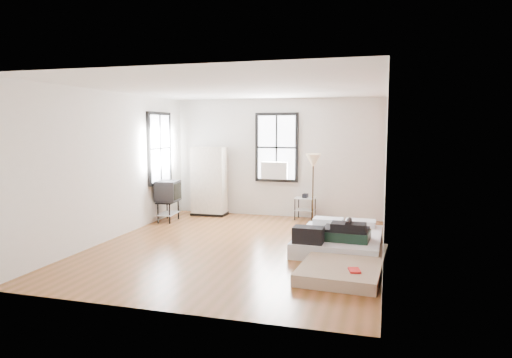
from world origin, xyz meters
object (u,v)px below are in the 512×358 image
(mattress_bare, at_px, (345,256))
(tv_stand, at_px, (168,193))
(wardrobe, at_px, (209,181))
(mattress_main, at_px, (339,239))
(floor_lamp, at_px, (313,164))
(side_table, at_px, (305,202))

(mattress_bare, relative_size, tv_stand, 2.37)
(mattress_bare, distance_m, wardrobe, 4.85)
(mattress_main, xyz_separation_m, floor_lamp, (-0.78, 2.03, 1.15))
(tv_stand, bearing_deg, side_table, 14.05)
(wardrobe, height_order, floor_lamp, wardrobe)
(wardrobe, xyz_separation_m, side_table, (2.34, 0.07, -0.42))
(mattress_bare, bearing_deg, wardrobe, 141.29)
(tv_stand, bearing_deg, floor_lamp, 7.07)
(mattress_bare, relative_size, floor_lamp, 1.42)
(side_table, bearing_deg, wardrobe, -178.29)
(side_table, bearing_deg, floor_lamp, -56.39)
(mattress_main, relative_size, tv_stand, 2.12)
(mattress_main, xyz_separation_m, side_table, (-1.00, 2.36, 0.23))
(mattress_bare, relative_size, wardrobe, 1.32)
(mattress_bare, xyz_separation_m, floor_lamp, (-0.97, 2.97, 1.18))
(floor_lamp, bearing_deg, tv_stand, -167.66)
(mattress_bare, bearing_deg, side_table, 113.65)
(side_table, relative_size, floor_lamp, 0.39)
(tv_stand, bearing_deg, mattress_main, -23.83)
(mattress_bare, height_order, floor_lamp, floor_lamp)
(wardrobe, bearing_deg, mattress_main, -35.97)
(floor_lamp, height_order, tv_stand, floor_lamp)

